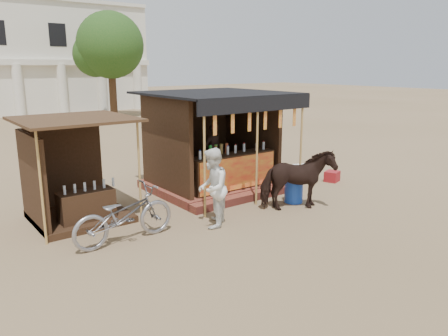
% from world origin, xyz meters
% --- Properties ---
extents(ground, '(120.00, 120.00, 0.00)m').
position_xyz_m(ground, '(0.00, 0.00, 0.00)').
color(ground, '#846B4C').
rests_on(ground, ground).
extents(main_stall, '(3.60, 3.61, 2.78)m').
position_xyz_m(main_stall, '(1.01, 3.36, 1.02)').
color(main_stall, brown).
rests_on(main_stall, ground).
extents(secondary_stall, '(2.40, 2.40, 2.38)m').
position_xyz_m(secondary_stall, '(-3.17, 3.24, 0.85)').
color(secondary_stall, '#351E13').
rests_on(secondary_stall, ground).
extents(cow, '(1.95, 1.45, 1.50)m').
position_xyz_m(cow, '(1.53, 0.64, 0.75)').
color(cow, black).
rests_on(cow, ground).
extents(motorbike, '(2.21, 0.86, 1.14)m').
position_xyz_m(motorbike, '(-2.73, 1.33, 0.57)').
color(motorbike, gray).
rests_on(motorbike, ground).
extents(bystander, '(1.08, 1.08, 1.77)m').
position_xyz_m(bystander, '(-0.80, 0.97, 0.88)').
color(bystander, white).
rests_on(bystander, ground).
extents(blue_barrel, '(0.51, 0.51, 0.64)m').
position_xyz_m(blue_barrel, '(1.91, 1.11, 0.32)').
color(blue_barrel, blue).
rests_on(blue_barrel, ground).
extents(red_crate, '(0.53, 0.50, 0.32)m').
position_xyz_m(red_crate, '(4.39, 1.87, 0.16)').
color(red_crate, maroon).
rests_on(red_crate, ground).
extents(cooler, '(0.76, 0.65, 0.46)m').
position_xyz_m(cooler, '(3.90, 2.56, 0.23)').
color(cooler, '#17691F').
rests_on(cooler, ground).
extents(tree, '(4.50, 4.40, 7.00)m').
position_xyz_m(tree, '(5.81, 22.14, 4.63)').
color(tree, '#382314').
rests_on(tree, ground).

